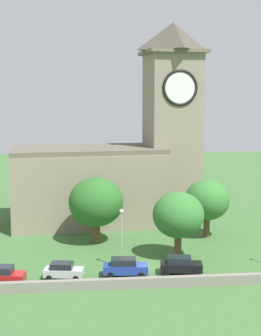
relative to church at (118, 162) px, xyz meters
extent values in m
plane|color=#3D6633|center=(1.89, -7.16, -8.90)|extent=(200.00, 200.00, 0.00)
cube|color=gray|center=(-4.54, -0.47, -3.65)|extent=(23.41, 15.19, 10.51)
cube|color=#5C5547|center=(-4.54, -0.47, 1.95)|extent=(23.30, 14.16, 0.70)
cube|color=gray|center=(8.36, 0.89, 3.52)|extent=(8.27, 8.27, 24.84)
cube|color=#675F4F|center=(8.36, 0.89, 16.19)|extent=(9.59, 9.59, 0.50)
pyramid|color=#484338|center=(8.36, 0.89, 18.51)|extent=(8.68, 8.68, 4.14)
cylinder|color=white|center=(8.76, -2.91, 10.97)|extent=(4.80, 0.62, 4.81)
torus|color=black|center=(8.76, -2.91, 10.97)|extent=(5.26, 0.98, 5.25)
cylinder|color=white|center=(12.16, 1.29, 10.97)|extent=(0.62, 4.80, 4.81)
torus|color=black|center=(12.16, 1.29, 10.97)|extent=(0.98, 5.26, 5.25)
cube|color=gray|center=(1.89, -27.86, -8.39)|extent=(48.02, 0.70, 1.02)
cube|color=red|center=(-13.46, -25.66, -8.13)|extent=(4.59, 2.42, 0.87)
cube|color=#1E232B|center=(-13.68, -25.63, -7.35)|extent=(2.65, 1.93, 0.69)
cylinder|color=black|center=(-11.86, -24.96, -8.56)|extent=(0.73, 0.42, 0.69)
cylinder|color=black|center=(-12.11, -26.77, -8.56)|extent=(0.73, 0.42, 0.69)
cube|color=silver|center=(-7.44, -24.50, -8.21)|extent=(4.25, 2.33, 0.77)
cube|color=#1E232B|center=(-7.63, -24.47, -7.52)|extent=(2.47, 1.85, 0.61)
cylinder|color=black|center=(-5.95, -23.88, -8.60)|extent=(0.66, 0.40, 0.61)
cylinder|color=black|center=(-6.22, -25.56, -8.60)|extent=(0.66, 0.40, 0.61)
cylinder|color=black|center=(-8.65, -23.44, -8.60)|extent=(0.66, 0.40, 0.61)
cylinder|color=black|center=(-8.92, -25.12, -8.60)|extent=(0.66, 0.40, 0.61)
cube|color=#233D9E|center=(-1.02, -24.38, -8.12)|extent=(4.78, 2.12, 0.87)
cube|color=#1E232B|center=(-1.25, -24.36, -7.33)|extent=(2.72, 1.75, 0.69)
cylinder|color=black|center=(0.63, -23.61, -8.56)|extent=(0.72, 0.37, 0.70)
cylinder|color=black|center=(0.49, -25.38, -8.56)|extent=(0.72, 0.37, 0.70)
cylinder|color=black|center=(-2.53, -23.37, -8.56)|extent=(0.72, 0.37, 0.70)
cylinder|color=black|center=(-2.67, -25.14, -8.56)|extent=(0.72, 0.37, 0.70)
cube|color=black|center=(4.90, -24.27, -8.14)|extent=(4.65, 2.54, 0.85)
cube|color=#1E232B|center=(4.68, -24.23, -7.38)|extent=(2.70, 2.02, 0.67)
cylinder|color=black|center=(6.53, -23.56, -8.56)|extent=(0.72, 0.44, 0.68)
cylinder|color=black|center=(6.24, -25.43, -8.56)|extent=(0.72, 0.44, 0.68)
cylinder|color=black|center=(3.56, -23.11, -8.56)|extent=(0.72, 0.44, 0.68)
cylinder|color=black|center=(3.27, -24.97, -8.56)|extent=(0.72, 0.44, 0.68)
cylinder|color=#9EA0A5|center=(-1.24, -21.99, -5.82)|extent=(0.14, 0.14, 6.18)
sphere|color=#F4EFCC|center=(-1.24, -21.99, -2.51)|extent=(0.44, 0.44, 0.44)
cylinder|color=brown|center=(5.56, -19.01, -7.45)|extent=(0.83, 0.83, 2.92)
ellipsoid|color=#33702D|center=(5.56, -19.01, -3.76)|extent=(5.93, 5.93, 5.34)
cylinder|color=brown|center=(11.08, -10.55, -7.50)|extent=(0.83, 0.83, 2.81)
ellipsoid|color=#33702D|center=(11.08, -10.55, -3.86)|extent=(5.96, 5.96, 5.37)
cylinder|color=brown|center=(-3.66, -11.90, -7.52)|extent=(0.97, 0.97, 2.77)
ellipsoid|color=#286023|center=(-3.66, -11.90, -3.52)|extent=(6.96, 6.96, 6.26)
camera|label=1|loc=(-5.66, -75.68, 9.77)|focal=54.74mm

